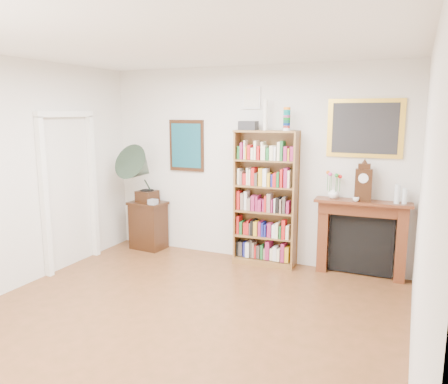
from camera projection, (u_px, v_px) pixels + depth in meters
name	position (u px, v px, depth m)	size (l,w,h in m)	color
room	(159.00, 195.00, 4.07)	(4.51, 5.01, 2.81)	brown
door_casing	(69.00, 178.00, 6.04)	(0.08, 1.02, 2.17)	white
teal_poster	(187.00, 146.00, 6.67)	(0.58, 0.04, 0.78)	black
small_picture	(252.00, 98.00, 6.13)	(0.26, 0.04, 0.30)	white
gilt_painting	(365.00, 128.00, 5.59)	(0.95, 0.04, 0.75)	gold
bookshelf	(265.00, 191.00, 6.11)	(0.90, 0.37, 2.20)	brown
side_cabinet	(148.00, 225.00, 6.96)	(0.56, 0.40, 0.76)	black
fireplace	(362.00, 232.00, 5.75)	(1.23, 0.34, 1.03)	#4B1C11
gramophone	(141.00, 170.00, 6.70)	(0.64, 0.76, 0.92)	black
cd_stack	(153.00, 202.00, 6.69)	(0.12, 0.12, 0.08)	#A5A6B1
mantel_clock	(363.00, 183.00, 5.58)	(0.22, 0.13, 0.48)	black
flower_vase	(333.00, 193.00, 5.77)	(0.14, 0.14, 0.15)	white
teacup	(356.00, 199.00, 5.58)	(0.08, 0.08, 0.06)	white
bottle_left	(397.00, 194.00, 5.44)	(0.07, 0.07, 0.24)	silver
bottle_right	(405.00, 196.00, 5.41)	(0.06, 0.06, 0.20)	silver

